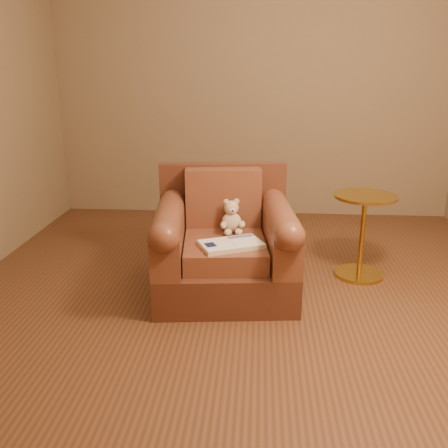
{
  "coord_description": "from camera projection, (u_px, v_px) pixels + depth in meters",
  "views": [
    {
      "loc": [
        0.07,
        -3.13,
        1.51
      ],
      "look_at": [
        -0.16,
        -0.01,
        0.51
      ],
      "focal_mm": 40.0,
      "sensor_mm": 36.0,
      "label": 1
    }
  ],
  "objects": [
    {
      "name": "armchair",
      "position": [
        224.0,
        246.0,
        3.42
      ],
      "size": [
        1.01,
        0.96,
        0.83
      ],
      "rotation": [
        0.0,
        0.0,
        0.1
      ],
      "color": "#522A1B",
      "rests_on": "floor"
    },
    {
      "name": "room",
      "position": [
        251.0,
        27.0,
        2.91
      ],
      "size": [
        4.02,
        4.02,
        2.71
      ],
      "color": "#867052",
      "rests_on": "ground"
    },
    {
      "name": "side_table",
      "position": [
        362.0,
        233.0,
        3.63
      ],
      "size": [
        0.45,
        0.45,
        0.62
      ],
      "color": "gold",
      "rests_on": "floor"
    },
    {
      "name": "guidebook",
      "position": [
        231.0,
        244.0,
        3.19
      ],
      "size": [
        0.45,
        0.37,
        0.03
      ],
      "rotation": [
        0.0,
        0.0,
        0.43
      ],
      "color": "beige",
      "rests_on": "armchair"
    },
    {
      "name": "teddy_bear",
      "position": [
        232.0,
        220.0,
        3.45
      ],
      "size": [
        0.17,
        0.2,
        0.24
      ],
      "rotation": [
        0.0,
        0.0,
        0.21
      ],
      "color": "beige",
      "rests_on": "armchair"
    },
    {
      "name": "floor",
      "position": [
        247.0,
        294.0,
        3.44
      ],
      "size": [
        4.0,
        4.0,
        0.0
      ],
      "primitive_type": "plane",
      "color": "brown",
      "rests_on": "ground"
    }
  ]
}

